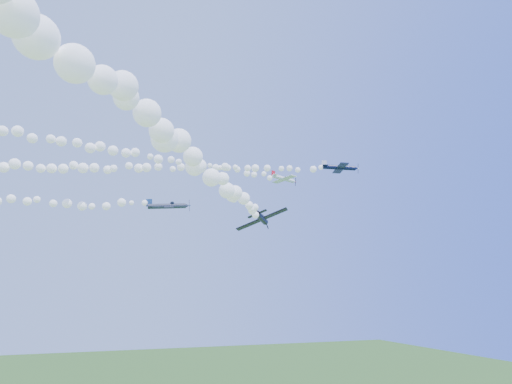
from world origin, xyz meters
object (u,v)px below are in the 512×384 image
object	(u,v)px
plane_navy	(340,168)
plane_grey	(168,206)
plane_white	(284,179)
plane_black	(262,218)

from	to	relation	value
plane_navy	plane_grey	xyz separation A→B (m)	(-33.09, 4.59, -9.23)
plane_white	plane_grey	distance (m)	28.31
plane_white	plane_navy	size ratio (longest dim) A/B	0.90
plane_black	plane_grey	bearing A→B (deg)	62.14
plane_white	plane_black	distance (m)	32.46
plane_black	plane_white	bearing A→B (deg)	0.94
plane_grey	plane_black	size ratio (longest dim) A/B	1.13
plane_white	plane_navy	distance (m)	13.75
plane_white	plane_black	bearing A→B (deg)	-133.71
plane_grey	plane_black	distance (m)	21.99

